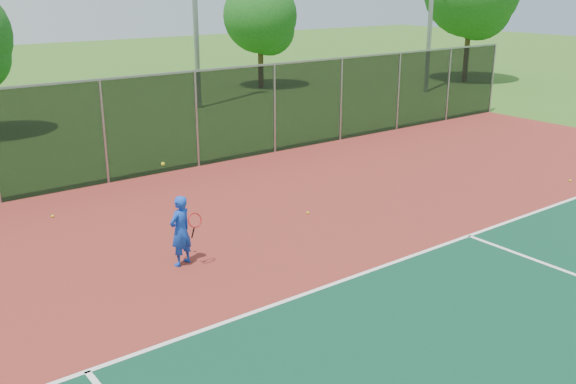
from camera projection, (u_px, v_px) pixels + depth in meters
name	position (u px, v px, depth m)	size (l,w,h in m)	color
ground	(535.00, 313.00, 11.34)	(120.00, 120.00, 0.00)	#2F5D1A
court_apron	(446.00, 274.00, 12.85)	(30.00, 20.00, 0.02)	maroon
fence_back	(197.00, 118.00, 19.96)	(30.00, 0.06, 3.03)	black
tennis_player	(181.00, 231.00, 13.05)	(0.63, 0.67, 2.21)	blue
practice_ball_1	(570.00, 180.00, 18.81)	(0.07, 0.07, 0.07)	yellow
practice_ball_2	(308.00, 213.00, 16.16)	(0.07, 0.07, 0.07)	yellow
practice_ball_3	(53.00, 216.00, 15.92)	(0.07, 0.07, 0.07)	yellow
tree_back_mid	(262.00, 19.00, 34.84)	(4.01, 4.01, 5.89)	#362613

